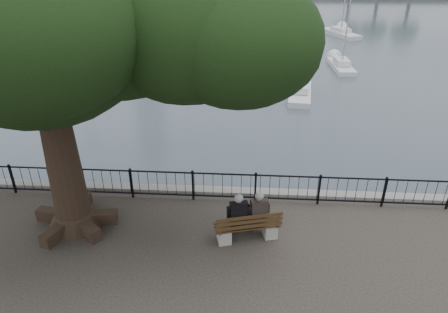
# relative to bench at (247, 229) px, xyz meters

# --- Properties ---
(harbor) EXTENTS (260.00, 260.00, 1.20)m
(harbor) POSITION_rel_bench_xyz_m (-0.78, 2.40, -0.84)
(harbor) COLOR slate
(harbor) RESTS_ON ground
(railing) EXTENTS (22.06, 0.06, 1.00)m
(railing) POSITION_rel_bench_xyz_m (-0.78, 1.90, 0.22)
(railing) COLOR black
(railing) RESTS_ON ground
(bench) EXTENTS (1.90, 1.00, 0.96)m
(bench) POSITION_rel_bench_xyz_m (0.00, 0.00, 0.00)
(bench) COLOR gray
(bench) RESTS_ON ground
(person_left) EXTENTS (0.56, 0.82, 1.53)m
(person_left) POSITION_rel_bench_xyz_m (-0.29, 0.03, 0.37)
(person_left) COLOR black
(person_left) RESTS_ON ground
(person_right) EXTENTS (0.56, 0.82, 1.53)m
(person_right) POSITION_rel_bench_xyz_m (0.25, 0.18, 0.37)
(person_right) COLOR black
(person_right) RESTS_ON ground
(tree) EXTENTS (10.85, 7.57, 8.86)m
(tree) POSITION_rel_bench_xyz_m (-4.24, 0.46, 5.49)
(tree) COLOR black
(tree) RESTS_ON ground
(lion_monument) EXTENTS (6.04, 6.04, 8.89)m
(lion_monument) POSITION_rel_bench_xyz_m (1.22, 49.34, 0.90)
(lion_monument) COLOR slate
(lion_monument) RESTS_ON ground
(sailboat_a) EXTENTS (3.25, 4.99, 9.08)m
(sailboat_a) POSITION_rel_bench_xyz_m (-10.31, 15.25, -1.04)
(sailboat_a) COLOR silver
(sailboat_a) RESTS_ON ground
(sailboat_b) EXTENTS (1.68, 5.32, 12.17)m
(sailboat_b) POSITION_rel_bench_xyz_m (-5.01, 21.95, -0.98)
(sailboat_b) COLOR silver
(sailboat_b) RESTS_ON ground
(sailboat_c) EXTENTS (1.92, 4.86, 9.61)m
(sailboat_c) POSITION_rel_bench_xyz_m (3.12, 15.62, -1.03)
(sailboat_c) COLOR silver
(sailboat_c) RESTS_ON ground
(sailboat_d) EXTENTS (1.49, 4.77, 8.35)m
(sailboat_d) POSITION_rel_bench_xyz_m (6.99, 22.54, -1.06)
(sailboat_d) COLOR silver
(sailboat_d) RESTS_ON ground
(sailboat_e) EXTENTS (3.01, 5.17, 10.25)m
(sailboat_e) POSITION_rel_bench_xyz_m (-15.14, 30.22, -1.02)
(sailboat_e) COLOR silver
(sailboat_e) RESTS_ON ground
(sailboat_f) EXTENTS (3.41, 6.10, 11.15)m
(sailboat_f) POSITION_rel_bench_xyz_m (2.44, 34.57, -1.02)
(sailboat_f) COLOR silver
(sailboat_f) RESTS_ON ground
(sailboat_g) EXTENTS (2.42, 4.81, 8.88)m
(sailboat_g) POSITION_rel_bench_xyz_m (4.51, 36.84, -1.04)
(sailboat_g) COLOR silver
(sailboat_g) RESTS_ON ground
(sailboat_h) EXTENTS (2.30, 4.85, 10.67)m
(sailboat_h) POSITION_rel_bench_xyz_m (-2.83, 43.24, -1.00)
(sailboat_h) COLOR silver
(sailboat_h) RESTS_ON ground
(sailboat_i) EXTENTS (3.69, 6.09, 13.51)m
(sailboat_i) POSITION_rel_bench_xyz_m (9.58, 36.63, -0.96)
(sailboat_i) COLOR silver
(sailboat_i) RESTS_ON ground
(sailboat_j) EXTENTS (1.80, 6.22, 12.10)m
(sailboat_j) POSITION_rel_bench_xyz_m (-12.00, 17.82, -1.00)
(sailboat_j) COLOR silver
(sailboat_j) RESTS_ON ground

